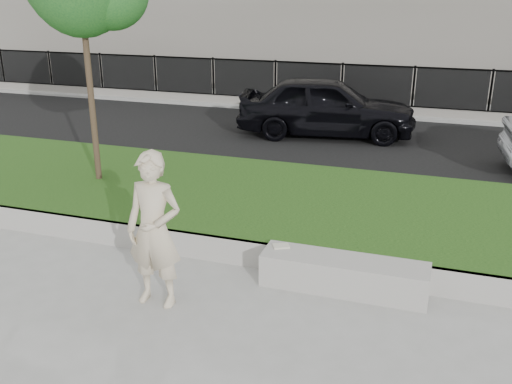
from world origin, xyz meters
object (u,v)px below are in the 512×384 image
(man, at_px, (154,230))
(book, at_px, (281,246))
(car_dark, at_px, (327,106))
(stone_bench, at_px, (344,274))

(man, bearing_deg, book, 41.63)
(book, bearing_deg, car_dark, 69.66)
(stone_bench, distance_m, car_dark, 8.36)
(car_dark, bearing_deg, book, 179.25)
(stone_bench, bearing_deg, car_dark, 103.66)
(man, distance_m, book, 1.84)
(man, height_order, book, man)
(car_dark, bearing_deg, stone_bench, -174.65)
(book, height_order, car_dark, car_dark)
(stone_bench, bearing_deg, man, -154.12)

